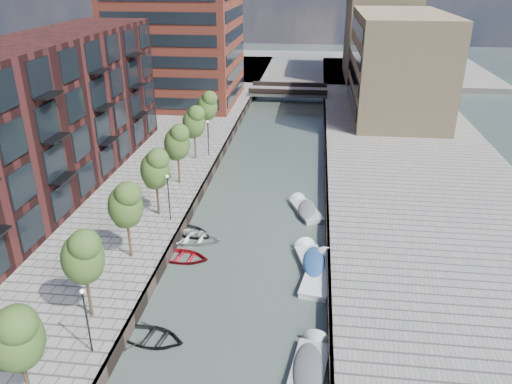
% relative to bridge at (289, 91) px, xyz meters
% --- Properties ---
extents(water, '(300.00, 300.00, 0.00)m').
position_rel_bridge_xyz_m(water, '(0.00, -32.00, -1.39)').
color(water, '#38473F').
rests_on(water, ground).
extents(quay_right, '(20.00, 140.00, 1.00)m').
position_rel_bridge_xyz_m(quay_right, '(16.00, -32.00, -0.89)').
color(quay_right, gray).
rests_on(quay_right, ground).
extents(quay_wall_left, '(0.25, 140.00, 1.00)m').
position_rel_bridge_xyz_m(quay_wall_left, '(-6.10, -32.00, -0.89)').
color(quay_wall_left, '#332823').
rests_on(quay_wall_left, ground).
extents(quay_wall_right, '(0.25, 140.00, 1.00)m').
position_rel_bridge_xyz_m(quay_wall_right, '(6.10, -32.00, -0.89)').
color(quay_wall_right, '#332823').
rests_on(quay_wall_right, ground).
extents(far_closure, '(80.00, 40.00, 1.00)m').
position_rel_bridge_xyz_m(far_closure, '(0.00, 28.00, -0.89)').
color(far_closure, gray).
rests_on(far_closure, ground).
extents(apartment_block, '(8.00, 38.00, 14.00)m').
position_rel_bridge_xyz_m(apartment_block, '(-20.00, -42.00, 6.61)').
color(apartment_block, black).
rests_on(apartment_block, quay_left).
extents(tower, '(18.00, 18.00, 30.00)m').
position_rel_bridge_xyz_m(tower, '(-17.00, -7.00, 14.61)').
color(tower, '#9B3E2D').
rests_on(tower, quay_left).
extents(tan_block_near, '(12.00, 25.00, 14.00)m').
position_rel_bridge_xyz_m(tan_block_near, '(16.00, -10.00, 6.61)').
color(tan_block_near, tan).
rests_on(tan_block_near, quay_right).
extents(tan_block_far, '(12.00, 20.00, 16.00)m').
position_rel_bridge_xyz_m(tan_block_far, '(16.00, 16.00, 7.61)').
color(tan_block_far, tan).
rests_on(tan_block_far, quay_right).
extents(bridge, '(13.00, 6.00, 1.30)m').
position_rel_bridge_xyz_m(bridge, '(0.00, 0.00, 0.00)').
color(bridge, gray).
rests_on(bridge, ground).
extents(tree_0, '(2.50, 2.50, 5.95)m').
position_rel_bridge_xyz_m(tree_0, '(-8.50, -68.00, 3.92)').
color(tree_0, '#382619').
rests_on(tree_0, quay_left).
extents(tree_1, '(2.50, 2.50, 5.95)m').
position_rel_bridge_xyz_m(tree_1, '(-8.50, -61.00, 3.92)').
color(tree_1, '#382619').
rests_on(tree_1, quay_left).
extents(tree_2, '(2.50, 2.50, 5.95)m').
position_rel_bridge_xyz_m(tree_2, '(-8.50, -54.00, 3.92)').
color(tree_2, '#382619').
rests_on(tree_2, quay_left).
extents(tree_3, '(2.50, 2.50, 5.95)m').
position_rel_bridge_xyz_m(tree_3, '(-8.50, -47.00, 3.92)').
color(tree_3, '#382619').
rests_on(tree_3, quay_left).
extents(tree_4, '(2.50, 2.50, 5.95)m').
position_rel_bridge_xyz_m(tree_4, '(-8.50, -40.00, 3.92)').
color(tree_4, '#382619').
rests_on(tree_4, quay_left).
extents(tree_5, '(2.50, 2.50, 5.95)m').
position_rel_bridge_xyz_m(tree_5, '(-8.50, -33.00, 3.92)').
color(tree_5, '#382619').
rests_on(tree_5, quay_left).
extents(tree_6, '(2.50, 2.50, 5.95)m').
position_rel_bridge_xyz_m(tree_6, '(-8.50, -26.00, 3.92)').
color(tree_6, '#382619').
rests_on(tree_6, quay_left).
extents(lamp_0, '(0.24, 0.24, 4.12)m').
position_rel_bridge_xyz_m(lamp_0, '(-7.20, -64.00, 2.12)').
color(lamp_0, black).
rests_on(lamp_0, quay_left).
extents(lamp_1, '(0.24, 0.24, 4.12)m').
position_rel_bridge_xyz_m(lamp_1, '(-7.20, -48.00, 2.12)').
color(lamp_1, black).
rests_on(lamp_1, quay_left).
extents(lamp_2, '(0.24, 0.24, 4.12)m').
position_rel_bridge_xyz_m(lamp_2, '(-7.20, -32.00, 2.12)').
color(lamp_2, black).
rests_on(lamp_2, quay_left).
extents(sloop_1, '(4.63, 3.66, 0.87)m').
position_rel_bridge_xyz_m(sloop_1, '(-4.60, -61.66, -1.39)').
color(sloop_1, black).
rests_on(sloop_1, ground).
extents(sloop_2, '(4.61, 3.55, 0.89)m').
position_rel_bridge_xyz_m(sloop_2, '(-5.10, -52.46, -1.39)').
color(sloop_2, '#A5121D').
rests_on(sloop_2, ground).
extents(sloop_3, '(5.31, 3.92, 1.06)m').
position_rel_bridge_xyz_m(sloop_3, '(-5.09, -49.68, -1.39)').
color(sloop_3, white).
rests_on(sloop_3, ground).
extents(sloop_4, '(4.86, 4.29, 0.83)m').
position_rel_bridge_xyz_m(sloop_4, '(-5.40, -48.45, -1.39)').
color(sloop_4, black).
rests_on(sloop_4, ground).
extents(motorboat_1, '(2.59, 5.52, 1.77)m').
position_rel_bridge_xyz_m(motorboat_1, '(4.92, -62.99, -1.18)').
color(motorboat_1, '#B3B4B2').
rests_on(motorboat_1, ground).
extents(motorboat_2, '(2.89, 5.91, 1.89)m').
position_rel_bridge_xyz_m(motorboat_2, '(5.54, -53.29, -1.28)').
color(motorboat_2, white).
rests_on(motorboat_2, ground).
extents(motorboat_3, '(3.22, 5.62, 1.77)m').
position_rel_bridge_xyz_m(motorboat_3, '(4.89, -51.88, -1.17)').
color(motorboat_3, silver).
rests_on(motorboat_3, ground).
extents(motorboat_4, '(3.43, 5.26, 1.66)m').
position_rel_bridge_xyz_m(motorboat_4, '(4.08, -42.98, -1.19)').
color(motorboat_4, '#B9BAB8').
rests_on(motorboat_4, ground).
extents(car, '(2.89, 4.17, 1.32)m').
position_rel_bridge_xyz_m(car, '(11.69, -6.36, 0.27)').
color(car, '#9FA2A4').
rests_on(car, quay_right).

